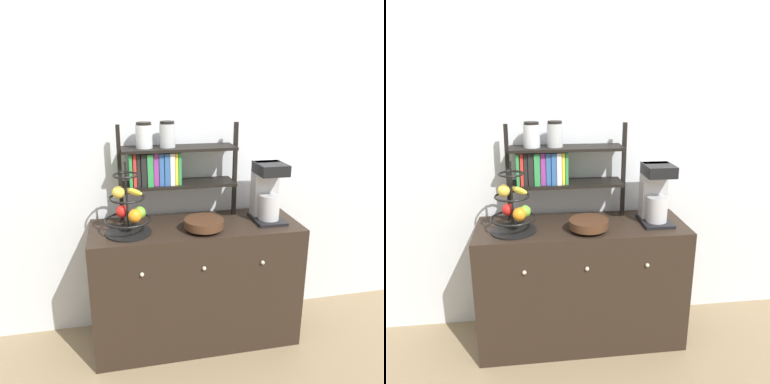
% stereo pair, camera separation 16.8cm
% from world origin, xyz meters
% --- Properties ---
extents(ground_plane, '(12.00, 12.00, 0.00)m').
position_xyz_m(ground_plane, '(0.00, 0.00, 0.00)').
color(ground_plane, '#847051').
extents(wall_back, '(7.00, 0.05, 2.60)m').
position_xyz_m(wall_back, '(0.00, 0.50, 1.30)').
color(wall_back, silver).
rests_on(wall_back, ground_plane).
extents(sideboard, '(1.27, 0.47, 0.79)m').
position_xyz_m(sideboard, '(0.00, 0.23, 0.39)').
color(sideboard, black).
rests_on(sideboard, ground_plane).
extents(coffee_maker, '(0.18, 0.24, 0.37)m').
position_xyz_m(coffee_maker, '(0.45, 0.24, 0.97)').
color(coffee_maker, black).
rests_on(coffee_maker, sideboard).
extents(fruit_stand, '(0.26, 0.26, 0.42)m').
position_xyz_m(fruit_stand, '(-0.40, 0.18, 0.92)').
color(fruit_stand, black).
rests_on(fruit_stand, sideboard).
extents(wooden_bowl, '(0.23, 0.23, 0.07)m').
position_xyz_m(wooden_bowl, '(0.03, 0.13, 0.83)').
color(wooden_bowl, '#422819').
rests_on(wooden_bowl, sideboard).
extents(shelf_hutch, '(0.74, 0.20, 0.61)m').
position_xyz_m(shelf_hutch, '(-0.17, 0.36, 1.16)').
color(shelf_hutch, black).
rests_on(shelf_hutch, sideboard).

